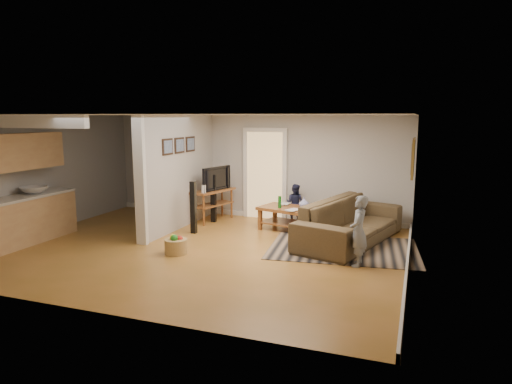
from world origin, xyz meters
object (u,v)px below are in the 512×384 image
coffee_table (291,213)px  speaker_right (213,198)px  child (357,266)px  sofa (350,242)px  speaker_left (193,207)px  toy_basket (176,245)px  toddler (295,222)px  tv_console (213,193)px

coffee_table → speaker_right: bearing=174.4°
child → sofa: bearing=-168.1°
sofa → coffee_table: bearing=85.0°
speaker_left → speaker_right: 1.11m
speaker_left → child: size_ratio=0.94×
sofa → speaker_right: size_ratio=2.57×
speaker_right → toy_basket: speaker_right is taller
speaker_left → toddler: 2.52m
sofa → toddler: 1.96m
coffee_table → tv_console: tv_console is taller
speaker_left → toy_basket: (0.38, -1.43, -0.41)m
toy_basket → toddler: bearing=65.9°
coffee_table → tv_console: 2.02m
tv_console → speaker_right: size_ratio=1.13×
toy_basket → child: (3.20, 0.43, -0.15)m
coffee_table → speaker_left: size_ratio=1.30×
tv_console → speaker_left: size_ratio=1.14×
speaker_right → child: size_ratio=0.94×
toy_basket → toddler: toddler is taller
sofa → toy_basket: sofa is taller
tv_console → child: bearing=-16.1°
toddler → sofa: bearing=148.8°
tv_console → child: size_ratio=1.07×
toddler → tv_console: bearing=25.2°
speaker_left → sofa: bearing=5.3°
tv_console → toddler: size_ratio=1.39×
sofa → child: (0.33, -1.41, 0.00)m
speaker_left → child: bearing=-17.4°
toy_basket → coffee_table: bearing=57.3°
coffee_table → speaker_left: bearing=-154.2°
tv_console → toy_basket: tv_console is taller
coffee_table → toddler: 0.88m
toy_basket → child: 3.23m
toy_basket → sofa: bearing=32.6°
coffee_table → sofa: bearing=-20.7°
coffee_table → tv_console: size_ratio=1.15×
speaker_left → toy_basket: 1.54m
toy_basket → child: bearing=7.6°
toddler → child: bearing=133.7°
speaker_left → toy_basket: bearing=-76.9°
sofa → speaker_left: (-3.25, -0.40, 0.56)m
speaker_right → child: speaker_right is taller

